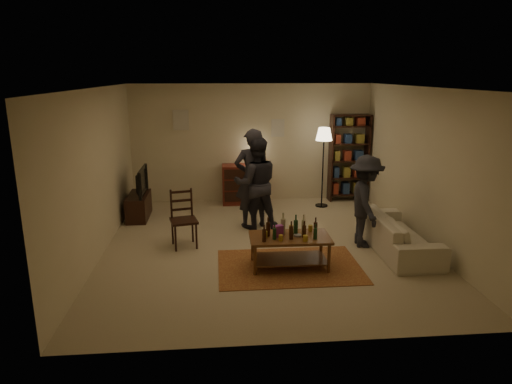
{
  "coord_description": "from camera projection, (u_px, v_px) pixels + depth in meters",
  "views": [
    {
      "loc": [
        -0.84,
        -7.44,
        2.93
      ],
      "look_at": [
        -0.16,
        0.1,
        0.95
      ],
      "focal_mm": 32.0,
      "sensor_mm": 36.0,
      "label": 1
    }
  ],
  "objects": [
    {
      "name": "person_by_sofa",
      "position": [
        366.0,
        201.0,
        7.79
      ],
      "size": [
        0.68,
        1.08,
        1.59
      ],
      "primitive_type": "imported",
      "rotation": [
        0.0,
        0.0,
        1.49
      ],
      "color": "#23242A",
      "rests_on": "ground"
    },
    {
      "name": "tv_stand",
      "position": [
        139.0,
        200.0,
        9.41
      ],
      "size": [
        0.4,
        1.0,
        1.06
      ],
      "color": "black",
      "rests_on": "ground"
    },
    {
      "name": "person_right",
      "position": [
        256.0,
        184.0,
        8.68
      ],
      "size": [
        0.9,
        0.73,
        1.77
      ],
      "primitive_type": "imported",
      "rotation": [
        0.0,
        0.0,
        3.21
      ],
      "color": "#24242B",
      "rests_on": "ground"
    },
    {
      "name": "room_shell",
      "position": [
        223.0,
        124.0,
        10.34
      ],
      "size": [
        6.0,
        6.0,
        6.0
      ],
      "color": "beige",
      "rests_on": "ground"
    },
    {
      "name": "dining_chair",
      "position": [
        183.0,
        216.0,
        7.86
      ],
      "size": [
        0.53,
        0.53,
        1.01
      ],
      "rotation": [
        0.0,
        0.0,
        0.23
      ],
      "color": "black",
      "rests_on": "ground"
    },
    {
      "name": "bookshelf",
      "position": [
        349.0,
        157.0,
        10.59
      ],
      "size": [
        0.9,
        0.34,
        2.02
      ],
      "color": "black",
      "rests_on": "ground"
    },
    {
      "name": "floor",
      "position": [
        266.0,
        245.0,
        7.98
      ],
      "size": [
        6.0,
        6.0,
        0.0
      ],
      "primitive_type": "plane",
      "color": "#C6B793",
      "rests_on": "ground"
    },
    {
      "name": "floor_lamp",
      "position": [
        324.0,
        140.0,
        9.95
      ],
      "size": [
        0.36,
        0.36,
        1.78
      ],
      "color": "black",
      "rests_on": "ground"
    },
    {
      "name": "dresser",
      "position": [
        245.0,
        183.0,
        10.46
      ],
      "size": [
        1.0,
        0.5,
        1.36
      ],
      "color": "maroon",
      "rests_on": "ground"
    },
    {
      "name": "rug",
      "position": [
        289.0,
        266.0,
        7.1
      ],
      "size": [
        2.2,
        1.5,
        0.01
      ],
      "primitive_type": "cube",
      "color": "brown",
      "rests_on": "ground"
    },
    {
      "name": "coffee_table",
      "position": [
        290.0,
        241.0,
        7.0
      ],
      "size": [
        1.24,
        0.69,
        0.84
      ],
      "rotation": [
        0.0,
        0.0,
        -0.01
      ],
      "color": "brown",
      "rests_on": "ground"
    },
    {
      "name": "sofa",
      "position": [
        397.0,
        233.0,
        7.71
      ],
      "size": [
        0.81,
        2.08,
        0.61
      ],
      "primitive_type": "imported",
      "rotation": [
        0.0,
        0.0,
        1.57
      ],
      "color": "beige",
      "rests_on": "ground"
    },
    {
      "name": "person_left",
      "position": [
        253.0,
        178.0,
        8.76
      ],
      "size": [
        0.74,
        0.53,
        1.92
      ],
      "primitive_type": "imported",
      "rotation": [
        0.0,
        0.0,
        3.24
      ],
      "color": "#24242B",
      "rests_on": "ground"
    }
  ]
}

